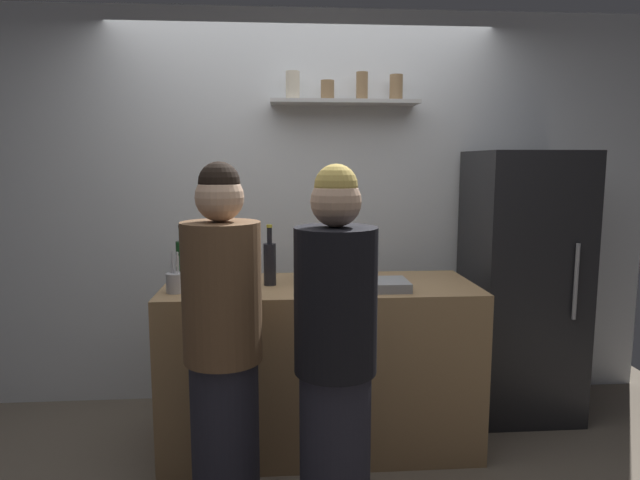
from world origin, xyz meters
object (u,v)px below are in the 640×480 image
at_px(baking_pan, 376,285).
at_px(wine_bottle_amber_glass, 324,262).
at_px(refrigerator, 521,284).
at_px(person_brown_jacket, 223,352).
at_px(wine_bottle_pale_glass, 353,258).
at_px(wine_bottle_green_glass, 182,257).
at_px(wine_bottle_dark_glass, 270,262).
at_px(water_bottle_plastic, 303,266).
at_px(person_blonde, 335,363).
at_px(utensil_holder, 175,282).

distance_m(baking_pan, wine_bottle_amber_glass, 0.32).
distance_m(refrigerator, person_brown_jacket, 2.07).
xyz_separation_m(refrigerator, wine_bottle_pale_glass, (-1.10, -0.09, 0.20)).
height_order(wine_bottle_amber_glass, person_brown_jacket, person_brown_jacket).
distance_m(refrigerator, wine_bottle_pale_glass, 1.12).
height_order(refrigerator, wine_bottle_green_glass, refrigerator).
bearing_deg(wine_bottle_dark_glass, wine_bottle_green_glass, 153.82).
xyz_separation_m(wine_bottle_amber_glass, water_bottle_plastic, (-0.11, 0.06, -0.03)).
bearing_deg(wine_bottle_green_glass, wine_bottle_amber_glass, -18.82).
relative_size(wine_bottle_pale_glass, water_bottle_plastic, 1.24).
distance_m(wine_bottle_dark_glass, person_blonde, 0.93).
xyz_separation_m(utensil_holder, wine_bottle_green_glass, (-0.03, 0.40, 0.06)).
bearing_deg(wine_bottle_amber_glass, wine_bottle_green_glass, 161.18).
distance_m(refrigerator, baking_pan, 1.15).
relative_size(wine_bottle_pale_glass, person_brown_jacket, 0.17).
distance_m(baking_pan, utensil_holder, 1.06).
bearing_deg(refrigerator, wine_bottle_pale_glass, -175.56).
xyz_separation_m(refrigerator, person_brown_jacket, (-1.79, -1.03, -0.04)).
bearing_deg(refrigerator, utensil_holder, -166.94).
height_order(person_brown_jacket, person_blonde, person_brown_jacket).
xyz_separation_m(utensil_holder, wine_bottle_pale_glass, (0.99, 0.40, 0.05)).
relative_size(wine_bottle_dark_glass, water_bottle_plastic, 1.50).
bearing_deg(wine_bottle_dark_glass, refrigerator, 11.97).
bearing_deg(refrigerator, person_blonde, -137.98).
height_order(wine_bottle_green_glass, wine_bottle_amber_glass, wine_bottle_amber_glass).
bearing_deg(wine_bottle_pale_glass, person_blonde, -101.23).
relative_size(water_bottle_plastic, person_brown_jacket, 0.14).
relative_size(wine_bottle_green_glass, person_brown_jacket, 0.19).
bearing_deg(refrigerator, wine_bottle_green_glass, -177.80).
relative_size(wine_bottle_amber_glass, water_bottle_plastic, 1.50).
xyz_separation_m(refrigerator, baking_pan, (-1.03, -0.49, 0.12)).
bearing_deg(person_blonde, refrigerator, 9.67).
bearing_deg(utensil_holder, person_brown_jacket, -61.48).
relative_size(baking_pan, person_brown_jacket, 0.21).
height_order(utensil_holder, person_brown_jacket, person_brown_jacket).
relative_size(baking_pan, wine_bottle_pale_glass, 1.22).
bearing_deg(wine_bottle_pale_glass, person_brown_jacket, -126.29).
xyz_separation_m(wine_bottle_green_glass, person_brown_jacket, (0.33, -0.95, -0.26)).
relative_size(wine_bottle_pale_glass, person_blonde, 0.17).
bearing_deg(person_blonde, baking_pan, 34.89).
height_order(wine_bottle_amber_glass, wine_bottle_pale_glass, wine_bottle_amber_glass).
xyz_separation_m(wine_bottle_green_glass, wine_bottle_pale_glass, (1.02, -0.00, -0.01)).
distance_m(baking_pan, wine_bottle_green_glass, 1.17).
bearing_deg(wine_bottle_amber_glass, water_bottle_plastic, 150.80).
height_order(utensil_holder, wine_bottle_pale_glass, wine_bottle_pale_glass).
height_order(baking_pan, wine_bottle_green_glass, wine_bottle_green_glass).
distance_m(baking_pan, person_brown_jacket, 0.95).
height_order(wine_bottle_amber_glass, person_blonde, person_blonde).
bearing_deg(wine_bottle_green_glass, person_brown_jacket, -70.94).
height_order(wine_bottle_dark_glass, wine_bottle_green_glass, wine_bottle_dark_glass).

